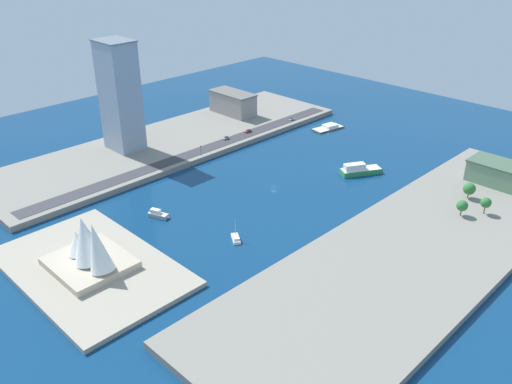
# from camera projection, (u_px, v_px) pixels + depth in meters

# --- Properties ---
(ground_plane) EXTENTS (440.00, 440.00, 0.00)m
(ground_plane) POSITION_uv_depth(u_px,v_px,m) (274.00, 187.00, 288.57)
(ground_plane) COLOR navy
(quay_west) EXTENTS (70.00, 240.00, 3.14)m
(quay_west) POSITION_uv_depth(u_px,v_px,m) (422.00, 247.00, 232.69)
(quay_west) COLOR gray
(quay_west) RESTS_ON ground_plane
(quay_east) EXTENTS (70.00, 240.00, 3.14)m
(quay_east) POSITION_uv_depth(u_px,v_px,m) (174.00, 142.00, 343.03)
(quay_east) COLOR gray
(quay_east) RESTS_ON ground_plane
(peninsula_point) EXTENTS (84.12, 53.14, 2.00)m
(peninsula_point) POSITION_uv_depth(u_px,v_px,m) (91.00, 268.00, 219.58)
(peninsula_point) COLOR #A89E89
(peninsula_point) RESTS_ON ground_plane
(road_strip) EXTENTS (9.98, 228.00, 0.15)m
(road_strip) POSITION_uv_depth(u_px,v_px,m) (200.00, 151.00, 325.70)
(road_strip) COLOR #38383D
(road_strip) RESTS_ON quay_east
(barge_flat_brown) EXTENTS (13.04, 23.44, 2.92)m
(barge_flat_brown) POSITION_uv_depth(u_px,v_px,m) (329.00, 127.00, 368.74)
(barge_flat_brown) COLOR brown
(barge_flat_brown) RESTS_ON ground_plane
(ferry_green_doubledeck) EXTENTS (18.08, 24.46, 6.37)m
(ferry_green_doubledeck) POSITION_uv_depth(u_px,v_px,m) (360.00, 170.00, 302.88)
(ferry_green_doubledeck) COLOR #2D8C4C
(ferry_green_doubledeck) RESTS_ON ground_plane
(yacht_sleek_gray) EXTENTS (11.65, 7.01, 3.97)m
(yacht_sleek_gray) POSITION_uv_depth(u_px,v_px,m) (158.00, 214.00, 258.64)
(yacht_sleek_gray) COLOR #999EA3
(yacht_sleek_gray) RESTS_ON ground_plane
(sailboat_small_white) EXTENTS (9.12, 7.38, 10.04)m
(sailboat_small_white) POSITION_uv_depth(u_px,v_px,m) (236.00, 238.00, 240.13)
(sailboat_small_white) COLOR white
(sailboat_small_white) RESTS_ON ground_plane
(carpark_squat_concrete) EXTENTS (35.01, 16.53, 15.61)m
(carpark_squat_concrete) POSITION_uv_depth(u_px,v_px,m) (233.00, 103.00, 386.02)
(carpark_squat_concrete) COLOR gray
(carpark_squat_concrete) RESTS_ON quay_east
(tower_tall_glass) EXTENTS (22.54, 17.50, 65.10)m
(tower_tall_glass) POSITION_uv_depth(u_px,v_px,m) (120.00, 96.00, 315.80)
(tower_tall_glass) COLOR #8C9EB2
(tower_tall_glass) RESTS_ON quay_east
(terminal_long_green) EXTENTS (30.71, 17.95, 11.67)m
(terminal_long_green) POSITION_uv_depth(u_px,v_px,m) (499.00, 173.00, 282.95)
(terminal_long_green) COLOR slate
(terminal_long_green) RESTS_ON quay_west
(sedan_silver) EXTENTS (1.92, 4.71, 1.67)m
(sedan_silver) POSITION_uv_depth(u_px,v_px,m) (226.00, 138.00, 342.41)
(sedan_silver) COLOR black
(sedan_silver) RESTS_ON road_strip
(pickup_red) EXTENTS (1.96, 5.16, 1.68)m
(pickup_red) POSITION_uv_depth(u_px,v_px,m) (248.00, 131.00, 353.67)
(pickup_red) COLOR black
(pickup_red) RESTS_ON road_strip
(van_white) EXTENTS (2.01, 4.36, 1.46)m
(van_white) POSITION_uv_depth(u_px,v_px,m) (292.00, 119.00, 375.29)
(van_white) COLOR black
(van_white) RESTS_ON road_strip
(traffic_light_waterfront) EXTENTS (0.36, 0.36, 6.50)m
(traffic_light_waterfront) POSITION_uv_depth(u_px,v_px,m) (201.00, 149.00, 316.78)
(traffic_light_waterfront) COLOR black
(traffic_light_waterfront) RESTS_ON quay_east
(opera_landmark) EXTENTS (32.09, 28.63, 23.38)m
(opera_landmark) POSITION_uv_depth(u_px,v_px,m) (89.00, 249.00, 214.65)
(opera_landmark) COLOR #BCAD93
(opera_landmark) RESTS_ON peninsula_point
(park_tree_cluster) EXTENTS (18.37, 25.30, 8.40)m
(park_tree_cluster) POSITION_uv_depth(u_px,v_px,m) (471.00, 197.00, 259.63)
(park_tree_cluster) COLOR brown
(park_tree_cluster) RESTS_ON quay_west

